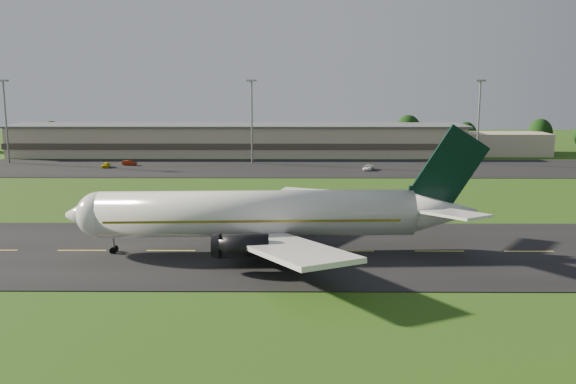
{
  "coord_description": "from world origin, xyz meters",
  "views": [
    {
      "loc": [
        15.0,
        -76.16,
        21.35
      ],
      "look_at": [
        14.35,
        8.0,
        6.0
      ],
      "focal_mm": 40.0,
      "sensor_mm": 36.0,
      "label": 1
    }
  ],
  "objects_px": {
    "light_mast_east": "(479,111)",
    "service_vehicle_a": "(106,165)",
    "terminal": "(261,141)",
    "light_mast_west": "(5,111)",
    "service_vehicle_b": "(129,163)",
    "service_vehicle_d": "(457,163)",
    "service_vehicle_c": "(368,168)",
    "airliner": "(264,214)",
    "light_mast_centre": "(252,111)"
  },
  "relations": [
    {
      "from": "service_vehicle_a",
      "to": "service_vehicle_b",
      "type": "xyz_separation_m",
      "value": [
        4.58,
        3.78,
        -0.01
      ]
    },
    {
      "from": "airliner",
      "to": "service_vehicle_c",
      "type": "distance_m",
      "value": 71.52
    },
    {
      "from": "service_vehicle_d",
      "to": "airliner",
      "type": "bearing_deg",
      "value": 165.55
    },
    {
      "from": "light_mast_west",
      "to": "light_mast_east",
      "type": "relative_size",
      "value": 1.0
    },
    {
      "from": "airliner",
      "to": "light_mast_centre",
      "type": "bearing_deg",
      "value": 92.07
    },
    {
      "from": "terminal",
      "to": "service_vehicle_c",
      "type": "bearing_deg",
      "value": -47.17
    },
    {
      "from": "light_mast_west",
      "to": "service_vehicle_b",
      "type": "bearing_deg",
      "value": -7.5
    },
    {
      "from": "terminal",
      "to": "light_mast_centre",
      "type": "relative_size",
      "value": 7.13
    },
    {
      "from": "light_mast_centre",
      "to": "service_vehicle_b",
      "type": "bearing_deg",
      "value": -172.13
    },
    {
      "from": "service_vehicle_a",
      "to": "airliner",
      "type": "bearing_deg",
      "value": -60.07
    },
    {
      "from": "light_mast_west",
      "to": "light_mast_centre",
      "type": "relative_size",
      "value": 1.0
    },
    {
      "from": "light_mast_east",
      "to": "service_vehicle_a",
      "type": "xyz_separation_m",
      "value": [
        -88.85,
        -7.83,
        -12.05
      ]
    },
    {
      "from": "airliner",
      "to": "light_mast_west",
      "type": "distance_m",
      "value": 104.33
    },
    {
      "from": "light_mast_west",
      "to": "service_vehicle_c",
      "type": "xyz_separation_m",
      "value": [
        87.16,
        -11.6,
        -12.05
      ]
    },
    {
      "from": "terminal",
      "to": "light_mast_west",
      "type": "xyz_separation_m",
      "value": [
        -61.4,
        -16.18,
        8.75
      ]
    },
    {
      "from": "light_mast_east",
      "to": "service_vehicle_d",
      "type": "relative_size",
      "value": 4.86
    },
    {
      "from": "light_mast_east",
      "to": "service_vehicle_a",
      "type": "bearing_deg",
      "value": -174.96
    },
    {
      "from": "light_mast_centre",
      "to": "service_vehicle_b",
      "type": "relative_size",
      "value": 5.72
    },
    {
      "from": "light_mast_west",
      "to": "light_mast_east",
      "type": "bearing_deg",
      "value": 0.0
    },
    {
      "from": "airliner",
      "to": "light_mast_east",
      "type": "distance_m",
      "value": 93.86
    },
    {
      "from": "light_mast_centre",
      "to": "light_mast_east",
      "type": "xyz_separation_m",
      "value": [
        55.0,
        0.0,
        0.0
      ]
    },
    {
      "from": "service_vehicle_b",
      "to": "light_mast_east",
      "type": "bearing_deg",
      "value": -77.11
    },
    {
      "from": "light_mast_east",
      "to": "service_vehicle_b",
      "type": "distance_m",
      "value": 85.23
    },
    {
      "from": "terminal",
      "to": "light_mast_west",
      "type": "relative_size",
      "value": 7.13
    },
    {
      "from": "light_mast_centre",
      "to": "terminal",
      "type": "bearing_deg",
      "value": 85.05
    },
    {
      "from": "service_vehicle_c",
      "to": "terminal",
      "type": "bearing_deg",
      "value": 152.48
    },
    {
      "from": "service_vehicle_b",
      "to": "service_vehicle_c",
      "type": "height_order",
      "value": "service_vehicle_b"
    },
    {
      "from": "airliner",
      "to": "light_mast_east",
      "type": "xyz_separation_m",
      "value": [
        48.48,
        79.96,
        8.08
      ]
    },
    {
      "from": "light_mast_west",
      "to": "service_vehicle_d",
      "type": "xyz_separation_m",
      "value": [
        109.4,
        -3.44,
        -12.03
      ]
    },
    {
      "from": "light_mast_east",
      "to": "service_vehicle_d",
      "type": "height_order",
      "value": "light_mast_east"
    },
    {
      "from": "light_mast_west",
      "to": "service_vehicle_c",
      "type": "distance_m",
      "value": 88.75
    },
    {
      "from": "terminal",
      "to": "service_vehicle_b",
      "type": "relative_size",
      "value": 40.74
    },
    {
      "from": "airliner",
      "to": "service_vehicle_a",
      "type": "xyz_separation_m",
      "value": [
        -40.38,
        72.13,
        -3.97
      ]
    },
    {
      "from": "light_mast_centre",
      "to": "service_vehicle_a",
      "type": "height_order",
      "value": "light_mast_centre"
    },
    {
      "from": "service_vehicle_b",
      "to": "service_vehicle_d",
      "type": "bearing_deg",
      "value": -79.42
    },
    {
      "from": "airliner",
      "to": "service_vehicle_b",
      "type": "height_order",
      "value": "airliner"
    },
    {
      "from": "light_mast_east",
      "to": "light_mast_west",
      "type": "bearing_deg",
      "value": 180.0
    },
    {
      "from": "light_mast_east",
      "to": "light_mast_centre",
      "type": "bearing_deg",
      "value": 180.0
    },
    {
      "from": "light_mast_east",
      "to": "service_vehicle_d",
      "type": "xyz_separation_m",
      "value": [
        -5.6,
        -3.44,
        -12.03
      ]
    },
    {
      "from": "terminal",
      "to": "service_vehicle_b",
      "type": "height_order",
      "value": "terminal"
    },
    {
      "from": "service_vehicle_a",
      "to": "service_vehicle_b",
      "type": "relative_size",
      "value": 0.98
    },
    {
      "from": "light_mast_east",
      "to": "service_vehicle_c",
      "type": "height_order",
      "value": "light_mast_east"
    },
    {
      "from": "airliner",
      "to": "light_mast_west",
      "type": "relative_size",
      "value": 2.52
    },
    {
      "from": "light_mast_centre",
      "to": "airliner",
      "type": "bearing_deg",
      "value": -85.34
    },
    {
      "from": "terminal",
      "to": "service_vehicle_b",
      "type": "bearing_deg",
      "value": -146.6
    },
    {
      "from": "light_mast_west",
      "to": "service_vehicle_d",
      "type": "distance_m",
      "value": 110.12
    },
    {
      "from": "service_vehicle_a",
      "to": "service_vehicle_b",
      "type": "height_order",
      "value": "service_vehicle_a"
    },
    {
      "from": "light_mast_west",
      "to": "light_mast_centre",
      "type": "bearing_deg",
      "value": 0.0
    },
    {
      "from": "terminal",
      "to": "service_vehicle_a",
      "type": "distance_m",
      "value": 42.78
    },
    {
      "from": "terminal",
      "to": "service_vehicle_c",
      "type": "distance_m",
      "value": 38.03
    }
  ]
}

